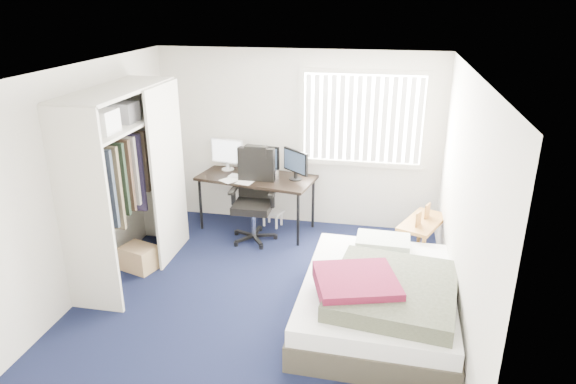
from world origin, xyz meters
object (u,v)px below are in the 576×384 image
Objects in this scene: office_chair at (255,204)px; bed at (379,297)px; nightstand at (423,225)px; desk at (257,174)px.

office_chair reaches higher than bed.
bed is (-0.49, -1.45, -0.19)m from nightstand.
bed is (1.74, -1.67, -0.21)m from office_chair.
office_chair is 0.61× the size of bed.
office_chair is 2.42m from bed.
office_chair reaches higher than desk.
office_chair is at bearing 174.13° from nightstand.
desk is 1.33× the size of office_chair.
nightstand reaches higher than bed.
nightstand is at bearing 71.36° from bed.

